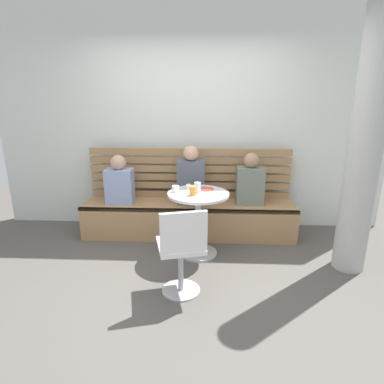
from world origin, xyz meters
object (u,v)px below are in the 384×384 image
(cup_ceramic_white, at_px, (175,189))
(cup_glass_tall, at_px, (197,188))
(white_chair, at_px, (182,249))
(cup_espresso_small, at_px, (188,187))
(person_child_left, at_px, (250,182))
(booth_bench, at_px, (189,219))
(plate_small, at_px, (206,189))
(person_adult, at_px, (191,178))
(person_child_middle, at_px, (119,182))
(cafe_table, at_px, (198,212))
(cup_tumbler_orange, at_px, (193,191))

(cup_ceramic_white, height_order, cup_glass_tall, cup_glass_tall)
(white_chair, distance_m, cup_espresso_small, 1.01)
(cup_espresso_small, bearing_deg, cup_ceramic_white, -136.85)
(person_child_left, xyz_separation_m, cup_espresso_small, (-0.75, -0.40, 0.04))
(booth_bench, height_order, plate_small, plate_small)
(cup_glass_tall, xyz_separation_m, plate_small, (0.09, 0.14, -0.05))
(cup_ceramic_white, bearing_deg, person_adult, 74.22)
(booth_bench, relative_size, white_chair, 3.18)
(person_child_middle, height_order, cup_ceramic_white, person_child_middle)
(booth_bench, relative_size, cup_glass_tall, 22.50)
(cafe_table, xyz_separation_m, cup_ceramic_white, (-0.25, 0.02, 0.26))
(cup_ceramic_white, xyz_separation_m, cup_tumbler_orange, (0.20, -0.12, 0.02))
(cup_espresso_small, distance_m, cup_tumbler_orange, 0.25)
(person_child_left, relative_size, cup_ceramic_white, 8.18)
(person_adult, relative_size, cup_ceramic_white, 9.21)
(cafe_table, relative_size, white_chair, 0.87)
(booth_bench, xyz_separation_m, cafe_table, (0.14, -0.53, 0.30))
(person_child_middle, height_order, cup_glass_tall, person_child_middle)
(cafe_table, xyz_separation_m, white_chair, (-0.12, -0.81, -0.05))
(cafe_table, distance_m, person_child_middle, 1.15)
(cafe_table, height_order, plate_small, plate_small)
(cup_ceramic_white, relative_size, cup_espresso_small, 1.43)
(white_chair, relative_size, cup_ceramic_white, 10.63)
(cup_tumbler_orange, bearing_deg, plate_small, 58.12)
(plate_small, bearing_deg, cup_tumbler_orange, -121.88)
(white_chair, bearing_deg, booth_bench, 90.68)
(person_child_middle, height_order, plate_small, person_child_middle)
(cafe_table, distance_m, cup_espresso_small, 0.31)
(person_child_middle, bearing_deg, cup_espresso_small, -21.60)
(cup_ceramic_white, relative_size, plate_small, 0.47)
(white_chair, height_order, cup_tumbler_orange, white_chair)
(white_chair, relative_size, person_adult, 1.15)
(person_adult, relative_size, cup_tumbler_orange, 7.37)
(cup_tumbler_orange, distance_m, plate_small, 0.27)
(plate_small, bearing_deg, white_chair, -102.38)
(white_chair, bearing_deg, cup_glass_tall, 82.00)
(cafe_table, xyz_separation_m, person_child_left, (0.64, 0.55, 0.21))
(booth_bench, relative_size, plate_small, 15.88)
(cafe_table, distance_m, plate_small, 0.28)
(person_child_middle, bearing_deg, booth_bench, 1.88)
(cup_ceramic_white, xyz_separation_m, cup_espresso_small, (0.14, 0.13, -0.01))
(cup_glass_tall, bearing_deg, white_chair, -98.00)
(cafe_table, bearing_deg, cup_tumbler_orange, -120.97)
(white_chair, xyz_separation_m, cup_ceramic_white, (-0.13, 0.83, 0.31))
(white_chair, bearing_deg, person_child_left, 60.85)
(booth_bench, height_order, person_adult, person_adult)
(cafe_table, height_order, cup_espresso_small, cup_espresso_small)
(person_child_left, height_order, cup_glass_tall, person_child_left)
(cafe_table, bearing_deg, person_adult, 101.37)
(person_adult, bearing_deg, white_chair, -90.60)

